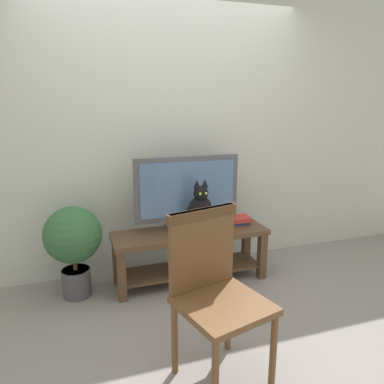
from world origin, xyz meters
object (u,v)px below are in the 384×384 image
Objects in this scene: tv_stand at (190,246)px; wooden_chair at (214,284)px; media_box at (199,230)px; potted_plant at (73,241)px; book_stack at (239,220)px; tv at (187,191)px; cat at (200,210)px.

tv_stand is 1.38× the size of wooden_chair.
wooden_chair is (-0.23, -1.15, 0.25)m from tv_stand.
media_box is 1.07m from potted_plant.
wooden_chair is at bearing -121.20° from book_stack.
potted_plant is at bearing 173.85° from media_box.
tv is at bearing 79.53° from wooden_chair.
book_stack is (0.50, 0.05, 0.19)m from tv_stand.
cat reaches higher than tv_stand.
media_box is 0.92× the size of cat.
tv_stand is at bearing -2.42° from potted_plant.
tv is 2.37× the size of media_box.
media_box is (0.06, -0.16, -0.32)m from tv.
wooden_chair is (-0.23, -1.24, -0.25)m from tv.
tv is at bearing 176.48° from book_stack.
cat is at bearing -162.42° from book_stack.
cat reaches higher than media_box.
tv_stand is 3.46× the size of media_box.
tv_stand is 1.77× the size of potted_plant.
potted_plant is (-1.06, 0.11, -0.01)m from media_box.
cat reaches higher than potted_plant.
book_stack is (0.44, 0.14, -0.18)m from cat.
tv_stand is 0.38m from cat.
book_stack reaches higher than tv_stand.
cat is (0.06, -0.17, -0.13)m from tv.
tv is 0.22m from cat.
tv is at bearing 109.39° from cat.
media_box is at bearing -6.15° from potted_plant.
wooden_chair is 1.28× the size of potted_plant.
cat is at bearing -70.61° from tv.
potted_plant is (-1.51, -0.01, -0.02)m from book_stack.
media_box reaches higher than tv_stand.
book_stack is at bearing 6.16° from tv_stand.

